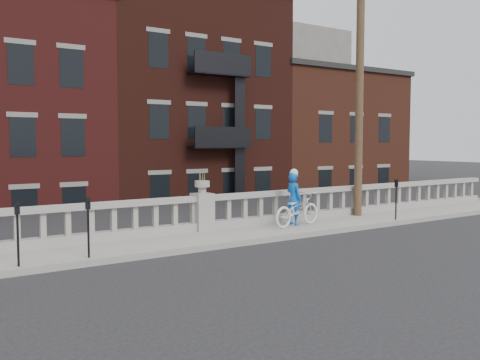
{
  "coord_description": "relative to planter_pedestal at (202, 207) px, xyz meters",
  "views": [
    {
      "loc": [
        -7.95,
        -9.61,
        2.76
      ],
      "look_at": [
        0.84,
        3.2,
        1.65
      ],
      "focal_mm": 40.0,
      "sensor_mm": 36.0,
      "label": 1
    }
  ],
  "objects": [
    {
      "name": "ground",
      "position": [
        0.0,
        -3.95,
        -0.83
      ],
      "size": [
        120.0,
        120.0,
        0.0
      ],
      "primitive_type": "plane",
      "color": "black",
      "rests_on": "ground"
    },
    {
      "name": "sidewalk",
      "position": [
        0.0,
        -0.95,
        -0.76
      ],
      "size": [
        32.0,
        2.2,
        0.15
      ],
      "primitive_type": "cube",
      "color": "gray",
      "rests_on": "ground"
    },
    {
      "name": "balustrade",
      "position": [
        0.0,
        0.0,
        -0.19
      ],
      "size": [
        28.0,
        0.34,
        1.03
      ],
      "color": "gray",
      "rests_on": "sidewalk"
    },
    {
      "name": "planter_pedestal",
      "position": [
        0.0,
        0.0,
        0.0
      ],
      "size": [
        0.55,
        0.55,
        1.76
      ],
      "color": "gray",
      "rests_on": "sidewalk"
    },
    {
      "name": "lower_level",
      "position": [
        0.56,
        19.09,
        1.8
      ],
      "size": [
        80.0,
        44.0,
        20.8
      ],
      "color": "#605E59",
      "rests_on": "ground"
    },
    {
      "name": "utility_pole",
      "position": [
        6.2,
        -0.35,
        4.41
      ],
      "size": [
        1.6,
        0.28,
        10.0
      ],
      "color": "#422D1E",
      "rests_on": "sidewalk"
    },
    {
      "name": "parking_meter_a",
      "position": [
        -5.53,
        -1.8,
        0.17
      ],
      "size": [
        0.1,
        0.09,
        1.36
      ],
      "color": "black",
      "rests_on": "sidewalk"
    },
    {
      "name": "parking_meter_b",
      "position": [
        -4.03,
        -1.8,
        0.17
      ],
      "size": [
        0.1,
        0.09,
        1.36
      ],
      "color": "black",
      "rests_on": "sidewalk"
    },
    {
      "name": "parking_meter_c",
      "position": [
        6.49,
        -1.8,
        0.17
      ],
      "size": [
        0.1,
        0.09,
        1.36
      ],
      "color": "black",
      "rests_on": "sidewalk"
    },
    {
      "name": "bicycle",
      "position": [
        2.85,
        -0.96,
        -0.16
      ],
      "size": [
        2.05,
        1.01,
        1.03
      ],
      "primitive_type": "imported",
      "rotation": [
        0.0,
        0.0,
        1.74
      ],
      "color": "silver",
      "rests_on": "sidewalk"
    },
    {
      "name": "cyclist",
      "position": [
        2.9,
        -0.74,
        0.15
      ],
      "size": [
        0.41,
        0.61,
        1.66
      ],
      "primitive_type": "imported",
      "rotation": [
        0.0,
        0.0,
        1.59
      ],
      "color": "blue",
      "rests_on": "sidewalk"
    }
  ]
}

